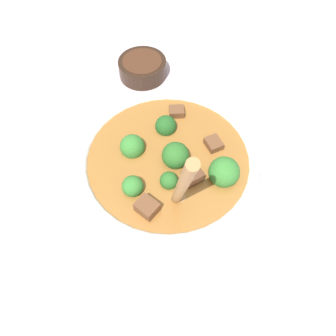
# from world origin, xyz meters

# --- Properties ---
(ground_plane) EXTENTS (4.00, 4.00, 0.00)m
(ground_plane) POSITION_xyz_m (0.00, 0.00, 0.00)
(ground_plane) COLOR silver
(stew_bowl) EXTENTS (0.26, 0.26, 0.26)m
(stew_bowl) POSITION_xyz_m (0.00, -0.00, 0.05)
(stew_bowl) COLOR white
(stew_bowl) RESTS_ON ground_plane
(condiment_bowl) EXTENTS (0.10, 0.10, 0.04)m
(condiment_bowl) POSITION_xyz_m (0.01, 0.27, 0.02)
(condiment_bowl) COLOR black
(condiment_bowl) RESTS_ON ground_plane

